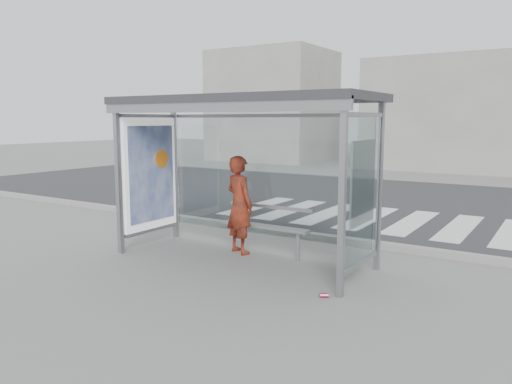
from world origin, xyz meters
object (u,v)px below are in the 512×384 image
Objects in this scene: bench at (266,226)px; soda_can at (324,295)px; bus_shelter at (224,137)px; person at (239,205)px.

bench is 2.22m from soda_can.
bench reaches higher than soda_can.
bus_shelter is 3.08m from soda_can.
bench is at bearing -143.01° from person.
soda_can is (1.70, -1.36, -0.46)m from bench.
bench is at bearing 41.79° from bus_shelter.
person is at bearing 150.15° from soda_can.
person is at bearing 77.75° from bus_shelter.
bus_shelter is at bearing 157.97° from soda_can.
soda_can is at bearing 171.16° from person.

